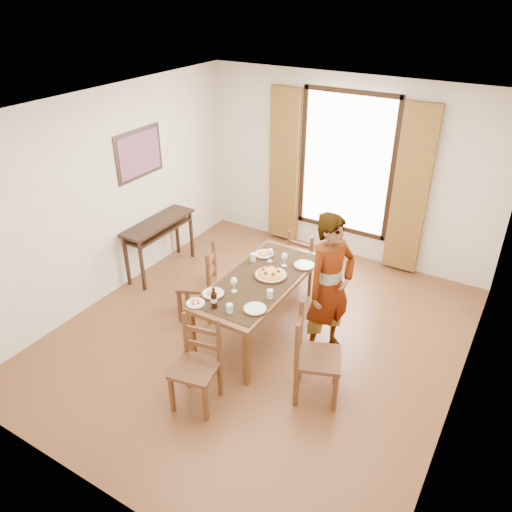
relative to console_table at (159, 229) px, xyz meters
The scene contains 22 objects.
ground 2.22m from the console_table, 16.47° to the right, with size 5.00×5.00×0.00m, color #55361A.
room_shell 2.25m from the console_table, 13.10° to the right, with size 4.60×5.10×2.74m.
console_table is the anchor object (origin of this frame).
dining_table 2.05m from the console_table, 14.77° to the right, with size 0.82×1.84×0.76m.
chair_west 1.33m from the console_table, 27.64° to the right, with size 0.57×0.57×0.98m.
chair_north 2.12m from the console_table, 18.42° to the left, with size 0.41×0.41×0.89m.
chair_south 2.75m from the console_table, 42.10° to the right, with size 0.50×0.50×0.96m.
chair_east 3.21m from the console_table, 21.01° to the right, with size 0.59×0.59×1.02m.
man 2.85m from the console_table, ahead, with size 0.64×0.75×1.73m, color gray.
plate_sw 2.01m from the console_table, 31.97° to the right, with size 0.27×0.27×0.05m, color silver, non-canonical shape.
plate_se 2.49m from the console_table, 25.49° to the right, with size 0.27×0.27×0.05m, color silver, non-canonical shape.
plate_nw 1.74m from the console_table, ahead, with size 0.27×0.27×0.05m, color silver, non-canonical shape.
plate_ne 2.30m from the console_table, ahead, with size 0.27×0.27×0.05m, color silver, non-canonical shape.
pasta_platter 2.10m from the console_table, 10.89° to the right, with size 0.40×0.40×0.10m, color #D25C1B, non-canonical shape.
caprese_plate 2.10m from the console_table, 38.50° to the right, with size 0.20×0.20×0.04m, color silver, non-canonical shape.
wine_glass_a 2.08m from the console_table, 25.57° to the right, with size 0.08×0.08×0.18m, color white, non-canonical shape.
wine_glass_b 2.09m from the console_table, ahead, with size 0.08×0.08×0.18m, color white, non-canonical shape.
wine_glass_c 1.89m from the console_table, ahead, with size 0.08×0.08×0.18m, color white, non-canonical shape.
tumbler_a 2.41m from the console_table, 19.34° to the right, with size 0.07×0.07×0.10m, color silver.
tumbler_b 1.72m from the console_table, ahead, with size 0.07×0.07×0.10m, color silver.
tumbler_c 2.40m from the console_table, 31.39° to the right, with size 0.07×0.07×0.10m, color silver.
wine_bottle 2.25m from the console_table, 34.18° to the right, with size 0.07×0.07×0.25m, color black, non-canonical shape.
Camera 1 is at (2.44, -4.16, 3.84)m, focal length 35.00 mm.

